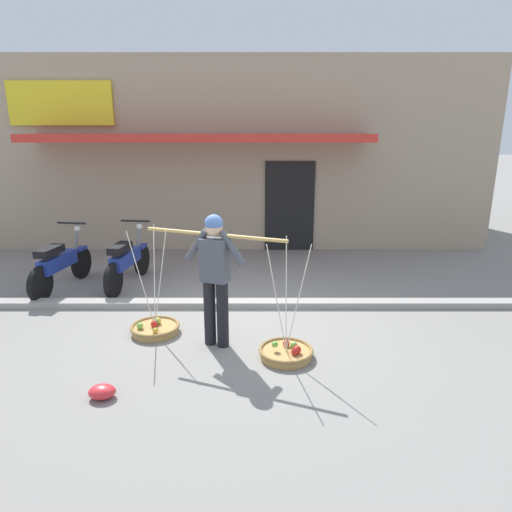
{
  "coord_description": "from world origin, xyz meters",
  "views": [
    {
      "loc": [
        0.27,
        -5.83,
        2.66
      ],
      "look_at": [
        0.29,
        0.6,
        0.85
      ],
      "focal_mm": 31.51,
      "sensor_mm": 36.0,
      "label": 1
    }
  ],
  "objects_px": {
    "fruit_basket_left_side": "(285,352)",
    "fruit_basket_right_side": "(154,328)",
    "motorcycle_nearest_shop": "(59,264)",
    "fruit_vendor": "(214,272)",
    "motorcycle_second_in_row": "(126,261)",
    "plastic_litter_bag": "(101,392)"
  },
  "relations": [
    {
      "from": "plastic_litter_bag",
      "to": "motorcycle_second_in_row",
      "type": "bearing_deg",
      "value": 100.95
    },
    {
      "from": "fruit_vendor",
      "to": "motorcycle_second_in_row",
      "type": "relative_size",
      "value": 0.96
    },
    {
      "from": "fruit_basket_left_side",
      "to": "plastic_litter_bag",
      "type": "bearing_deg",
      "value": -156.32
    },
    {
      "from": "motorcycle_nearest_shop",
      "to": "plastic_litter_bag",
      "type": "xyz_separation_m",
      "value": [
        1.76,
        -3.27,
        -0.38
      ]
    },
    {
      "from": "plastic_litter_bag",
      "to": "fruit_basket_left_side",
      "type": "bearing_deg",
      "value": 23.68
    },
    {
      "from": "motorcycle_nearest_shop",
      "to": "plastic_litter_bag",
      "type": "distance_m",
      "value": 3.74
    },
    {
      "from": "fruit_vendor",
      "to": "fruit_basket_right_side",
      "type": "relative_size",
      "value": 1.2
    },
    {
      "from": "fruit_basket_right_side",
      "to": "motorcycle_second_in_row",
      "type": "height_order",
      "value": "fruit_basket_right_side"
    },
    {
      "from": "plastic_litter_bag",
      "to": "motorcycle_nearest_shop",
      "type": "bearing_deg",
      "value": 118.31
    },
    {
      "from": "fruit_vendor",
      "to": "plastic_litter_bag",
      "type": "xyz_separation_m",
      "value": [
        -1.08,
        -1.19,
        -0.91
      ]
    },
    {
      "from": "motorcycle_second_in_row",
      "to": "plastic_litter_bag",
      "type": "xyz_separation_m",
      "value": [
        0.67,
        -3.47,
        -0.38
      ]
    },
    {
      "from": "fruit_vendor",
      "to": "plastic_litter_bag",
      "type": "relative_size",
      "value": 6.24
    },
    {
      "from": "fruit_vendor",
      "to": "fruit_basket_right_side",
      "type": "bearing_deg",
      "value": 158.64
    },
    {
      "from": "fruit_vendor",
      "to": "motorcycle_nearest_shop",
      "type": "relative_size",
      "value": 0.97
    },
    {
      "from": "fruit_basket_left_side",
      "to": "fruit_basket_right_side",
      "type": "height_order",
      "value": "same"
    },
    {
      "from": "motorcycle_nearest_shop",
      "to": "fruit_basket_left_side",
      "type": "bearing_deg",
      "value": -33.1
    },
    {
      "from": "motorcycle_nearest_shop",
      "to": "plastic_litter_bag",
      "type": "height_order",
      "value": "motorcycle_nearest_shop"
    },
    {
      "from": "fruit_basket_left_side",
      "to": "motorcycle_second_in_row",
      "type": "relative_size",
      "value": 0.8
    },
    {
      "from": "fruit_basket_left_side",
      "to": "fruit_vendor",
      "type": "bearing_deg",
      "value": 158.61
    },
    {
      "from": "fruit_vendor",
      "to": "fruit_basket_right_side",
      "type": "distance_m",
      "value": 1.3
    },
    {
      "from": "fruit_basket_left_side",
      "to": "motorcycle_second_in_row",
      "type": "bearing_deg",
      "value": 135.09
    },
    {
      "from": "fruit_vendor",
      "to": "motorcycle_second_in_row",
      "type": "bearing_deg",
      "value": 127.62
    }
  ]
}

